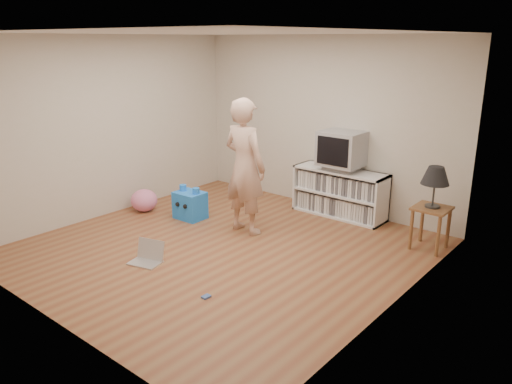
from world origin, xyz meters
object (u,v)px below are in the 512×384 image
object	(u,v)px
laptop	(148,256)
plush_blue	(190,205)
plush_pink	(144,200)
table_lamp	(435,177)
media_unit	(340,192)
side_table	(431,217)
dvd_deck	(341,168)
crt_tv	(342,148)
person	(245,167)

from	to	relation	value
laptop	plush_blue	size ratio (longest dim) A/B	0.87
plush_pink	laptop	bearing A→B (deg)	-37.09
table_lamp	media_unit	bearing A→B (deg)	165.69
side_table	plush_pink	distance (m)	4.15
media_unit	table_lamp	xyz separation A→B (m)	(1.51, -0.39, 0.59)
dvd_deck	crt_tv	world-z (taller)	crt_tv
dvd_deck	plush_pink	xyz separation A→B (m)	(-2.40, -1.74, -0.56)
side_table	media_unit	bearing A→B (deg)	165.69
side_table	table_lamp	xyz separation A→B (m)	(0.00, 0.00, 0.53)
dvd_deck	laptop	distance (m)	3.08
person	laptop	xyz separation A→B (m)	(-0.24, -1.48, -0.84)
side_table	plush_blue	distance (m)	3.34
laptop	plush_blue	xyz separation A→B (m)	(-0.71, 1.35, 0.14)
crt_tv	table_lamp	bearing A→B (deg)	-13.63
crt_tv	side_table	distance (m)	1.67
table_lamp	plush_blue	distance (m)	3.41
media_unit	laptop	world-z (taller)	media_unit
person	side_table	bearing A→B (deg)	-151.97
crt_tv	media_unit	bearing A→B (deg)	90.00
dvd_deck	media_unit	bearing A→B (deg)	90.00
media_unit	plush_blue	size ratio (longest dim) A/B	2.86
person	plush_pink	bearing A→B (deg)	14.39
laptop	media_unit	bearing A→B (deg)	57.55
media_unit	person	distance (m)	1.65
media_unit	crt_tv	world-z (taller)	crt_tv
plush_blue	dvd_deck	bearing A→B (deg)	41.72
side_table	dvd_deck	bearing A→B (deg)	166.25
media_unit	person	bearing A→B (deg)	-115.07
media_unit	plush_pink	size ratio (longest dim) A/B	3.50
laptop	plush_pink	size ratio (longest dim) A/B	1.07
dvd_deck	table_lamp	bearing A→B (deg)	-13.75
media_unit	table_lamp	world-z (taller)	table_lamp
side_table	crt_tv	bearing A→B (deg)	166.37
media_unit	side_table	distance (m)	1.56
media_unit	side_table	xyz separation A→B (m)	(1.51, -0.39, 0.07)
media_unit	table_lamp	distance (m)	1.67
media_unit	side_table	world-z (taller)	media_unit
laptop	plush_pink	world-z (taller)	plush_pink
side_table	person	xyz separation A→B (m)	(-2.17, -1.02, 0.50)
plush_blue	plush_pink	world-z (taller)	plush_blue
plush_blue	laptop	bearing A→B (deg)	-63.78
media_unit	plush_blue	bearing A→B (deg)	-136.43
table_lamp	person	bearing A→B (deg)	-154.84
crt_tv	person	size ratio (longest dim) A/B	0.33
crt_tv	table_lamp	world-z (taller)	crt_tv
dvd_deck	side_table	xyz separation A→B (m)	(1.51, -0.37, -0.32)
laptop	plush_blue	bearing A→B (deg)	102.63
dvd_deck	plush_blue	distance (m)	2.28
side_table	table_lamp	size ratio (longest dim) A/B	1.07
person	media_unit	bearing A→B (deg)	-112.19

